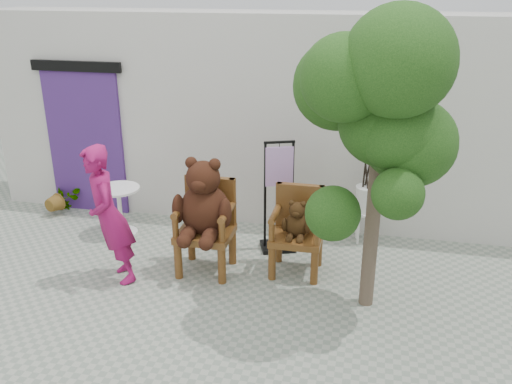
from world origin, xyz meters
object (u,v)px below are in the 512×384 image
Objects in this scene: display_stand at (278,209)px; tree at (381,111)px; stool_bucket at (366,199)px; person at (109,216)px; cafe_table at (120,205)px; chair_small at (297,225)px; chair_big at (205,209)px.

tree is at bearing -67.61° from display_stand.
display_stand is at bearing -157.20° from stool_bucket.
person is 3.28m from tree.
display_stand reaches higher than cafe_table.
chair_small reaches higher than cafe_table.
cafe_table is at bearing -171.68° from stool_bucket.
tree is (2.97, -0.04, 1.39)m from person.
display_stand is 1.04× the size of stool_bucket.
chair_small is 0.74× the size of stool_bucket.
display_stand reaches higher than chair_big.
tree reaches higher than person.
tree is (1.19, -1.29, 1.66)m from display_stand.
chair_big is 1.11m from display_stand.
person is at bearing -161.07° from chair_small.
chair_small is at bearing 12.64° from chair_big.
display_stand reaches higher than stool_bucket.
chair_big is 0.98× the size of display_stand.
chair_small is 1.27m from stool_bucket.
tree reaches higher than stool_bucket.
chair_big is 0.46× the size of tree.
person is 1.17× the size of stool_bucket.
chair_small is at bearing 138.40° from tree.
display_stand reaches higher than chair_small.
person is at bearing -165.62° from display_stand.
chair_big is at bearing -167.36° from chair_small.
cafe_table is 3.44m from stool_bucket.
display_stand is (2.27, 0.02, 0.14)m from cafe_table.
chair_big reaches higher than stool_bucket.
stool_bucket is at bearing 51.19° from chair_small.
cafe_table is 4.11m from tree.
tree reaches higher than chair_big.
person is 3.38m from stool_bucket.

